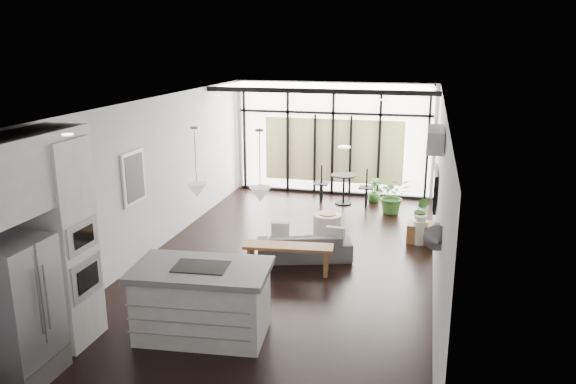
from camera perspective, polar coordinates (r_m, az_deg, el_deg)
The scene contains 28 objects.
floor at distance 9.78m, azimuth -0.43°, elevation -7.54°, with size 5.00×10.00×0.00m, color black.
ceiling at distance 9.07m, azimuth -0.46°, elevation 9.00°, with size 5.00×10.00×0.00m, color white.
wall_left at distance 10.22m, azimuth -14.15°, elevation 1.27°, with size 0.02×10.00×2.80m, color silver.
wall_right at distance 9.05m, azimuth 15.06°, elevation -0.57°, with size 0.02×10.00×2.80m, color silver.
wall_back at distance 14.12m, azimuth 4.65°, elevation 5.43°, with size 5.00×0.02×2.80m, color silver.
wall_front at distance 4.97m, azimuth -15.45°, elevation -13.96°, with size 5.00×0.02×2.80m, color silver.
glazing at distance 14.00m, azimuth 4.56°, elevation 5.35°, with size 5.00×0.20×2.80m, color black.
skylight at distance 12.97m, azimuth 4.03°, elevation 10.68°, with size 4.70×1.90×0.06m, color white.
neighbour_building at distance 14.13m, azimuth 4.59°, elevation 4.20°, with size 3.50×0.02×1.60m, color beige.
island at distance 7.54m, azimuth -8.70°, elevation -10.91°, with size 1.76×1.04×0.96m, color white.
cooktop at distance 7.34m, azimuth -8.85°, elevation -7.49°, with size 0.69×0.46×0.01m, color black.
fridge at distance 7.07m, azimuth -25.74°, elevation -10.98°, with size 0.65×0.81×1.67m, color #AAAAAF.
appliance_column at distance 7.57m, azimuth -22.25°, elevation -4.86°, with size 0.69×0.72×2.65m, color white.
upper_cabinets at distance 6.97m, azimuth -25.30°, elevation 1.92°, with size 0.62×1.75×0.86m, color white.
pendant_left at distance 6.87m, azimuth -9.24°, elevation 0.18°, with size 0.26×0.26×0.18m, color white.
pendant_right at distance 6.60m, azimuth -2.84°, elevation -0.26°, with size 0.26×0.26×0.18m, color white.
sofa at distance 10.00m, azimuth 1.66°, elevation -5.02°, with size 1.66×0.49×0.65m, color #504F52.
console_bench at distance 9.45m, azimuth 0.03°, elevation -6.78°, with size 1.50×0.37×0.48m, color brown.
pouf at distance 11.18m, azimuth 4.01°, elevation -3.39°, with size 0.56×0.56×0.45m, color beige.
crate at distance 11.18m, azimuth 13.27°, elevation -4.00°, with size 0.48×0.48×0.37m, color brown.
plant_tall at distance 12.80m, azimuth 10.58°, elevation -0.75°, with size 0.74×0.83×0.64m, color #336125.
plant_med at distance 13.64m, azimuth 8.73°, elevation -0.37°, with size 0.33×0.58×0.33m, color #336125.
plant_crate at distance 11.09m, azimuth 13.36°, elevation -2.53°, with size 0.29×0.53×0.24m, color #336125.
milk_can at distance 11.03m, azimuth 13.28°, elevation -3.72°, with size 0.29×0.29×0.56m, color beige.
bistro_set at distance 13.38m, azimuth 5.67°, elevation 0.27°, with size 1.48×0.59×0.71m, color black.
tv at distance 10.05m, azimuth 14.74°, elevation 0.40°, with size 0.05×1.10×0.65m, color black.
ac_unit at distance 8.05m, azimuth 14.77°, elevation 5.20°, with size 0.22×0.90×0.30m, color silver.
framed_art at distance 9.75m, azimuth -15.41°, elevation 1.43°, with size 0.04×0.70×0.90m, color black.
Camera 1 is at (2.26, -8.74, 3.77)m, focal length 35.00 mm.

